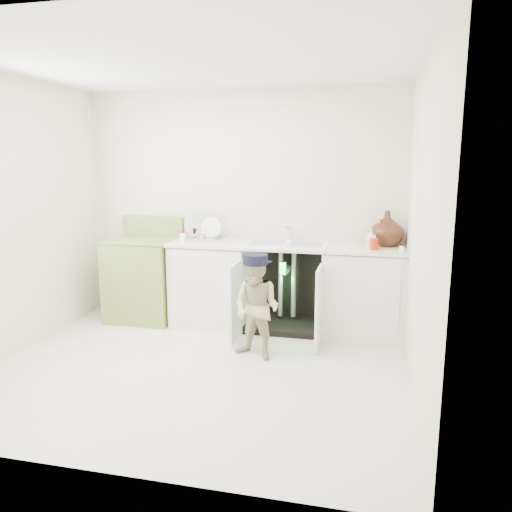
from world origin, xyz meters
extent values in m
plane|color=beige|center=(0.00, 0.00, 0.00)|extent=(3.50, 3.50, 0.00)
cube|color=beige|center=(0.00, 1.50, 1.25)|extent=(3.50, 2.50, 0.02)
cube|color=beige|center=(0.00, -1.50, 1.25)|extent=(3.50, 2.50, 0.02)
cube|color=beige|center=(-1.75, 0.00, 1.25)|extent=(2.50, 3.00, 0.02)
cube|color=beige|center=(1.75, 0.00, 1.25)|extent=(2.50, 3.00, 0.02)
plane|color=white|center=(0.00, 0.00, 2.50)|extent=(3.50, 3.50, 0.00)
cube|color=white|center=(-0.25, 1.20, 0.43)|extent=(0.80, 0.60, 0.86)
cube|color=white|center=(1.35, 1.20, 0.43)|extent=(0.80, 0.60, 0.86)
cube|color=black|center=(0.55, 1.47, 0.43)|extent=(0.80, 0.06, 0.86)
cube|color=black|center=(0.55, 1.20, 0.03)|extent=(0.80, 0.60, 0.06)
cylinder|color=gray|center=(0.48, 1.30, 0.45)|extent=(0.05, 0.05, 0.70)
cylinder|color=gray|center=(0.62, 1.30, 0.45)|extent=(0.05, 0.05, 0.70)
cylinder|color=gray|center=(0.55, 1.25, 0.62)|extent=(0.07, 0.18, 0.07)
cube|color=white|center=(0.15, 0.70, 0.40)|extent=(0.03, 0.40, 0.76)
cube|color=white|center=(0.95, 0.70, 0.40)|extent=(0.02, 0.40, 0.76)
cube|color=beige|center=(0.55, 1.20, 0.89)|extent=(2.44, 0.64, 0.03)
cube|color=beige|center=(0.55, 1.49, 0.98)|extent=(2.44, 0.02, 0.15)
cube|color=white|center=(0.55, 1.20, 0.90)|extent=(0.85, 0.55, 0.02)
cube|color=gray|center=(0.34, 1.20, 0.91)|extent=(0.34, 0.40, 0.01)
cube|color=gray|center=(0.76, 1.20, 0.91)|extent=(0.34, 0.40, 0.01)
cylinder|color=silver|center=(0.55, 1.42, 0.99)|extent=(0.03, 0.03, 0.17)
cylinder|color=silver|center=(0.55, 1.36, 1.06)|extent=(0.02, 0.14, 0.02)
cylinder|color=silver|center=(0.66, 1.42, 0.94)|extent=(0.04, 0.04, 0.06)
cylinder|color=white|center=(1.68, 0.89, 0.55)|extent=(0.01, 0.01, 0.70)
cube|color=white|center=(1.68, 0.98, 0.93)|extent=(0.04, 0.02, 0.06)
cube|color=silver|center=(-0.42, 1.32, 0.91)|extent=(0.46, 0.31, 0.02)
cylinder|color=silver|center=(-0.46, 1.34, 0.99)|extent=(0.29, 0.10, 0.28)
cylinder|color=white|center=(-0.29, 1.32, 0.98)|extent=(0.23, 0.06, 0.22)
cylinder|color=silver|center=(-0.60, 1.22, 0.99)|extent=(0.01, 0.01, 0.13)
cylinder|color=silver|center=(-0.51, 1.22, 0.99)|extent=(0.01, 0.01, 0.13)
cylinder|color=silver|center=(-0.42, 1.22, 0.99)|extent=(0.01, 0.01, 0.13)
cylinder|color=silver|center=(-0.32, 1.22, 0.99)|extent=(0.01, 0.01, 0.13)
cylinder|color=silver|center=(-0.23, 1.22, 0.99)|extent=(0.01, 0.01, 0.13)
imported|color=#422312|center=(1.55, 1.34, 1.08)|extent=(0.34, 0.34, 0.35)
imported|color=orange|center=(1.48, 1.30, 1.04)|extent=(0.11, 0.11, 0.28)
imported|color=white|center=(1.40, 1.14, 1.00)|extent=(0.09, 0.09, 0.20)
cylinder|color=#B01C0F|center=(1.43, 1.08, 0.96)|extent=(0.08, 0.08, 0.11)
cylinder|color=#A40E15|center=(-0.62, 1.28, 0.95)|extent=(0.05, 0.05, 0.10)
cylinder|color=tan|center=(-0.35, 1.20, 0.94)|extent=(0.06, 0.06, 0.08)
cylinder|color=black|center=(-0.48, 1.32, 0.96)|extent=(0.04, 0.04, 0.12)
cube|color=white|center=(-0.54, 1.10, 0.95)|extent=(0.05, 0.05, 0.09)
cube|color=olive|center=(-1.04, 1.18, 0.44)|extent=(0.72, 0.65, 0.88)
cube|color=olive|center=(-1.04, 1.18, 0.89)|extent=(0.72, 0.65, 0.02)
cube|color=olive|center=(-1.04, 1.46, 1.01)|extent=(0.72, 0.06, 0.23)
cylinder|color=black|center=(-1.22, 1.02, 0.88)|extent=(0.16, 0.16, 0.02)
cylinder|color=silver|center=(-1.22, 1.02, 0.90)|extent=(0.19, 0.19, 0.01)
cylinder|color=black|center=(-1.22, 1.33, 0.88)|extent=(0.16, 0.16, 0.02)
cylinder|color=silver|center=(-1.22, 1.33, 0.90)|extent=(0.19, 0.19, 0.01)
cylinder|color=black|center=(-0.86, 1.02, 0.88)|extent=(0.16, 0.16, 0.02)
cylinder|color=silver|center=(-0.86, 1.02, 0.90)|extent=(0.19, 0.19, 0.01)
cylinder|color=black|center=(-0.86, 1.33, 0.88)|extent=(0.16, 0.16, 0.02)
cylinder|color=silver|center=(-0.86, 1.33, 0.90)|extent=(0.19, 0.19, 0.01)
imported|color=tan|center=(0.44, 0.35, 0.46)|extent=(0.54, 0.48, 0.93)
cylinder|color=black|center=(0.44, 0.35, 0.90)|extent=(0.28, 0.28, 0.09)
cube|color=black|center=(0.47, 0.44, 0.86)|extent=(0.19, 0.14, 0.01)
cube|color=black|center=(0.58, 0.86, 0.72)|extent=(0.07, 0.01, 0.14)
cube|color=#26F23F|center=(0.58, 0.85, 0.72)|extent=(0.06, 0.00, 0.12)
camera|label=1|loc=(1.40, -3.79, 1.75)|focal=35.00mm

